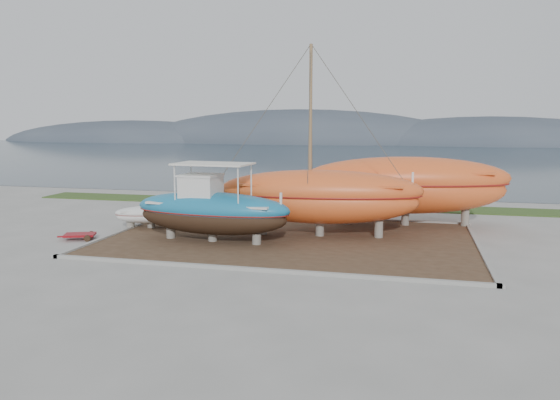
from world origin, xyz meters
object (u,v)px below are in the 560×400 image
(white_dinghy, at_px, (151,217))
(orange_bare_hull, at_px, (406,192))
(blue_caique, at_px, (212,202))
(orange_sailboat, at_px, (321,142))
(red_trailer, at_px, (80,237))

(white_dinghy, distance_m, orange_bare_hull, 14.41)
(blue_caique, height_order, orange_sailboat, orange_sailboat)
(orange_bare_hull, distance_m, red_trailer, 17.73)
(orange_bare_hull, bearing_deg, blue_caique, -153.74)
(blue_caique, distance_m, red_trailer, 7.04)
(orange_bare_hull, bearing_deg, red_trailer, -163.63)
(blue_caique, xyz_separation_m, orange_sailboat, (4.95, 2.50, 2.90))
(orange_sailboat, distance_m, orange_bare_hull, 6.57)
(white_dinghy, xyz_separation_m, orange_sailboat, (9.49, 0.07, 4.24))
(orange_sailboat, xyz_separation_m, red_trailer, (-11.66, -3.56, -4.73))
(blue_caique, xyz_separation_m, orange_bare_hull, (9.20, 6.55, -0.04))
(blue_caique, height_order, orange_bare_hull, blue_caique)
(white_dinghy, distance_m, red_trailer, 4.15)
(orange_sailboat, bearing_deg, white_dinghy, 174.79)
(orange_sailboat, bearing_deg, orange_bare_hull, 37.93)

